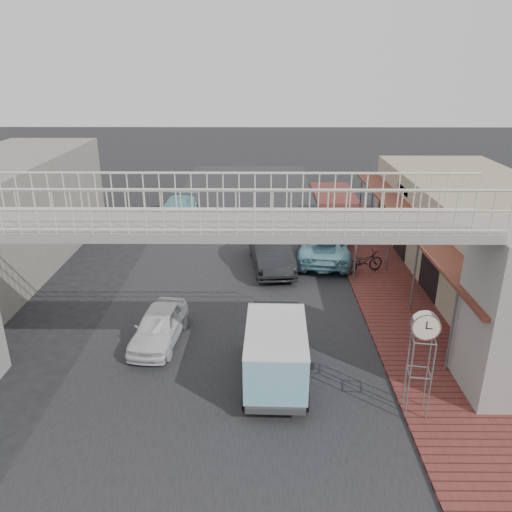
{
  "coord_description": "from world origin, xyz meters",
  "views": [
    {
      "loc": [
        1.01,
        -16.43,
        9.16
      ],
      "look_at": [
        0.86,
        2.39,
        1.8
      ],
      "focal_mm": 35.0,
      "sensor_mm": 36.0,
      "label": 1
    }
  ],
  "objects_px": {
    "motorcycle_near": "(363,261)",
    "street_clock": "(425,330)",
    "angkot_far": "(178,210)",
    "angkot_curb": "(324,244)",
    "white_hatchback": "(159,326)",
    "arrow_sign": "(372,231)",
    "motorcycle_far": "(341,236)",
    "dark_sedan": "(271,251)",
    "angkot_van": "(276,346)"
  },
  "relations": [
    {
      "from": "motorcycle_far",
      "to": "arrow_sign",
      "type": "bearing_deg",
      "value": -179.08
    },
    {
      "from": "dark_sedan",
      "to": "street_clock",
      "type": "relative_size",
      "value": 1.61
    },
    {
      "from": "angkot_van",
      "to": "motorcycle_far",
      "type": "xyz_separation_m",
      "value": [
        3.8,
        11.91,
        -0.64
      ]
    },
    {
      "from": "white_hatchback",
      "to": "angkot_van",
      "type": "distance_m",
      "value": 4.65
    },
    {
      "from": "street_clock",
      "to": "white_hatchback",
      "type": "bearing_deg",
      "value": 162.02
    },
    {
      "from": "dark_sedan",
      "to": "angkot_curb",
      "type": "xyz_separation_m",
      "value": [
        2.65,
        1.13,
        -0.07
      ]
    },
    {
      "from": "motorcycle_near",
      "to": "arrow_sign",
      "type": "xyz_separation_m",
      "value": [
        0.1,
        -0.76,
        1.71
      ]
    },
    {
      "from": "angkot_far",
      "to": "white_hatchback",
      "type": "bearing_deg",
      "value": -81.34
    },
    {
      "from": "angkot_far",
      "to": "angkot_curb",
      "type": "bearing_deg",
      "value": -34.08
    },
    {
      "from": "white_hatchback",
      "to": "arrow_sign",
      "type": "xyz_separation_m",
      "value": [
        8.35,
        5.28,
        1.71
      ]
    },
    {
      "from": "white_hatchback",
      "to": "motorcycle_near",
      "type": "distance_m",
      "value": 10.22
    },
    {
      "from": "white_hatchback",
      "to": "angkot_far",
      "type": "height_order",
      "value": "angkot_far"
    },
    {
      "from": "angkot_van",
      "to": "arrow_sign",
      "type": "bearing_deg",
      "value": 61.81
    },
    {
      "from": "dark_sedan",
      "to": "arrow_sign",
      "type": "xyz_separation_m",
      "value": [
        4.32,
        -1.57,
        1.51
      ]
    },
    {
      "from": "dark_sedan",
      "to": "motorcycle_near",
      "type": "bearing_deg",
      "value": -17.52
    },
    {
      "from": "motorcycle_near",
      "to": "angkot_van",
      "type": "bearing_deg",
      "value": 132.81
    },
    {
      "from": "white_hatchback",
      "to": "arrow_sign",
      "type": "height_order",
      "value": "arrow_sign"
    },
    {
      "from": "motorcycle_near",
      "to": "dark_sedan",
      "type": "bearing_deg",
      "value": 58.88
    },
    {
      "from": "white_hatchback",
      "to": "angkot_van",
      "type": "xyz_separation_m",
      "value": [
        3.98,
        -2.33,
        0.64
      ]
    },
    {
      "from": "angkot_far",
      "to": "motorcycle_near",
      "type": "bearing_deg",
      "value": -36.92
    },
    {
      "from": "angkot_far",
      "to": "motorcycle_far",
      "type": "bearing_deg",
      "value": -23.27
    },
    {
      "from": "angkot_far",
      "to": "arrow_sign",
      "type": "relative_size",
      "value": 1.75
    },
    {
      "from": "white_hatchback",
      "to": "street_clock",
      "type": "bearing_deg",
      "value": -20.13
    },
    {
      "from": "dark_sedan",
      "to": "angkot_curb",
      "type": "bearing_deg",
      "value": 16.42
    },
    {
      "from": "white_hatchback",
      "to": "angkot_curb",
      "type": "xyz_separation_m",
      "value": [
        6.68,
        7.98,
        0.14
      ]
    },
    {
      "from": "angkot_van",
      "to": "white_hatchback",
      "type": "bearing_deg",
      "value": 151.3
    },
    {
      "from": "motorcycle_near",
      "to": "street_clock",
      "type": "distance_m",
      "value": 10.06
    },
    {
      "from": "angkot_curb",
      "to": "motorcycle_far",
      "type": "height_order",
      "value": "angkot_curb"
    },
    {
      "from": "motorcycle_far",
      "to": "arrow_sign",
      "type": "relative_size",
      "value": 0.61
    },
    {
      "from": "motorcycle_near",
      "to": "white_hatchback",
      "type": "bearing_deg",
      "value": 106.04
    },
    {
      "from": "arrow_sign",
      "to": "street_clock",
      "type": "bearing_deg",
      "value": -105.41
    },
    {
      "from": "white_hatchback",
      "to": "arrow_sign",
      "type": "distance_m",
      "value": 10.02
    },
    {
      "from": "angkot_curb",
      "to": "motorcycle_near",
      "type": "xyz_separation_m",
      "value": [
        1.56,
        -1.94,
        -0.13
      ]
    },
    {
      "from": "motorcycle_near",
      "to": "motorcycle_far",
      "type": "relative_size",
      "value": 1.18
    },
    {
      "from": "angkot_van",
      "to": "arrow_sign",
      "type": "height_order",
      "value": "arrow_sign"
    },
    {
      "from": "dark_sedan",
      "to": "arrow_sign",
      "type": "bearing_deg",
      "value": -26.61
    },
    {
      "from": "white_hatchback",
      "to": "dark_sedan",
      "type": "bearing_deg",
      "value": 65.5
    },
    {
      "from": "white_hatchback",
      "to": "arrow_sign",
      "type": "relative_size",
      "value": 1.3
    },
    {
      "from": "dark_sedan",
      "to": "angkot_van",
      "type": "distance_m",
      "value": 9.2
    },
    {
      "from": "angkot_far",
      "to": "dark_sedan",
      "type": "bearing_deg",
      "value": -49.93
    },
    {
      "from": "motorcycle_far",
      "to": "angkot_van",
      "type": "bearing_deg",
      "value": 155.68
    },
    {
      "from": "white_hatchback",
      "to": "arrow_sign",
      "type": "bearing_deg",
      "value": 38.25
    },
    {
      "from": "angkot_curb",
      "to": "angkot_van",
      "type": "bearing_deg",
      "value": 82.6
    },
    {
      "from": "white_hatchback",
      "to": "angkot_far",
      "type": "relative_size",
      "value": 0.74
    },
    {
      "from": "dark_sedan",
      "to": "angkot_far",
      "type": "xyz_separation_m",
      "value": [
        -5.55,
        7.21,
        -0.11
      ]
    },
    {
      "from": "street_clock",
      "to": "arrow_sign",
      "type": "height_order",
      "value": "street_clock"
    },
    {
      "from": "motorcycle_near",
      "to": "street_clock",
      "type": "relative_size",
      "value": 0.64
    },
    {
      "from": "angkot_van",
      "to": "motorcycle_near",
      "type": "xyz_separation_m",
      "value": [
        4.27,
        8.37,
        -0.63
      ]
    },
    {
      "from": "motorcycle_near",
      "to": "arrow_sign",
      "type": "bearing_deg",
      "value": 167.52
    },
    {
      "from": "motorcycle_far",
      "to": "street_clock",
      "type": "bearing_deg",
      "value": 173.39
    }
  ]
}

